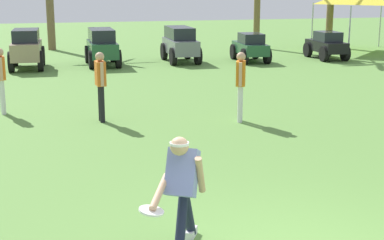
{
  "coord_description": "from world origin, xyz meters",
  "views": [
    {
      "loc": [
        -2.51,
        -5.5,
        3.09
      ],
      "look_at": [
        -0.32,
        3.43,
        0.9
      ],
      "focal_mm": 55.0,
      "sensor_mm": 36.0,
      "label": 1
    }
  ],
  "objects": [
    {
      "name": "teammate_near_sideline",
      "position": [
        1.6,
        6.71,
        0.94
      ],
      "size": [
        0.31,
        0.49,
        1.56
      ],
      "color": "silver",
      "rests_on": "ground_plane"
    },
    {
      "name": "frisbee_thrower",
      "position": [
        -1.1,
        0.69,
        0.8
      ],
      "size": [
        0.76,
        0.93,
        1.41
      ],
      "color": "#191E38",
      "rests_on": "ground_plane"
    },
    {
      "name": "parked_car_slot_d",
      "position": [
        2.48,
        16.72,
        0.72
      ],
      "size": [
        1.16,
        2.41,
        1.34
      ],
      "color": "slate",
      "rests_on": "ground_plane"
    },
    {
      "name": "parked_car_slot_c",
      "position": [
        -0.54,
        16.51,
        0.72
      ],
      "size": [
        1.16,
        2.41,
        1.34
      ],
      "color": "#235133",
      "rests_on": "ground_plane"
    },
    {
      "name": "frisbee_in_flight",
      "position": [
        -1.53,
        0.32,
        0.69
      ],
      "size": [
        0.35,
        0.35,
        0.07
      ],
      "color": "white"
    },
    {
      "name": "teammate_midfield",
      "position": [
        -3.61,
        8.81,
        0.94
      ],
      "size": [
        0.24,
        0.5,
        1.56
      ],
      "color": "silver",
      "rests_on": "ground_plane"
    },
    {
      "name": "parked_car_slot_f",
      "position": [
        8.38,
        16.17,
        0.56
      ],
      "size": [
        1.11,
        2.21,
        1.1
      ],
      "color": "black",
      "rests_on": "ground_plane"
    },
    {
      "name": "parked_car_slot_b",
      "position": [
        -3.24,
        16.26,
        0.74
      ],
      "size": [
        1.24,
        2.38,
        1.4
      ],
      "color": "#998466",
      "rests_on": "ground_plane"
    },
    {
      "name": "parked_car_slot_e",
      "position": [
        5.15,
        16.17,
        0.56
      ],
      "size": [
        1.18,
        2.24,
        1.1
      ],
      "color": "#235133",
      "rests_on": "ground_plane"
    },
    {
      "name": "teammate_deep",
      "position": [
        -1.41,
        7.45,
        0.94
      ],
      "size": [
        0.23,
        0.5,
        1.56
      ],
      "color": "black",
      "rests_on": "ground_plane"
    }
  ]
}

